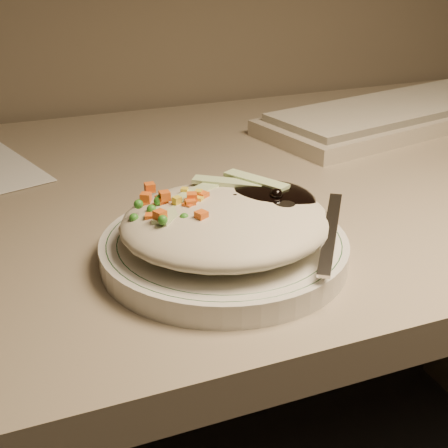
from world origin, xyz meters
name	(u,v)px	position (x,y,z in m)	size (l,w,h in m)	color
desk	(238,311)	(0.00, 1.38, 0.54)	(1.40, 0.70, 0.74)	gray
plate	(224,249)	(-0.10, 1.18, 0.75)	(0.23, 0.23, 0.02)	silver
plate_rim	(224,240)	(-0.10, 1.18, 0.76)	(0.22, 0.22, 0.00)	#144723
meal	(229,218)	(-0.10, 1.18, 0.78)	(0.21, 0.19, 0.05)	beige
keyboard	(401,114)	(0.33, 1.50, 0.76)	(0.50, 0.26, 0.03)	#AFA490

